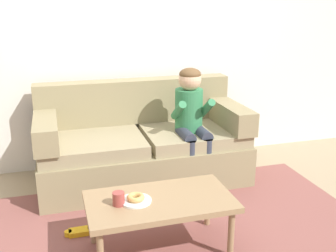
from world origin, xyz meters
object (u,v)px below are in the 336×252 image
person_child (192,115)px  mug (119,199)px  donut (136,197)px  coffee_table (160,204)px  toy_controller (80,232)px  couch (142,146)px

person_child → mug: bearing=-130.4°
person_child → donut: size_ratio=9.18×
coffee_table → toy_controller: coffee_table is taller
mug → couch: bearing=70.6°
couch → person_child: size_ratio=1.76×
couch → coffee_table: 1.22m
coffee_table → person_child: (0.58, 1.00, 0.31)m
person_child → donut: (-0.74, -1.00, -0.23)m
donut → couch: bearing=75.5°
coffee_table → toy_controller: (-0.53, 0.35, -0.34)m
coffee_table → person_child: bearing=60.1°
mug → coffee_table: bearing=1.2°
coffee_table → mug: (-0.28, -0.01, 0.09)m
coffee_table → mug: bearing=-178.8°
donut → mug: 0.12m
couch → toy_controller: size_ratio=8.59×
coffee_table → person_child: person_child is taller
couch → donut: (-0.31, -1.20, 0.09)m
coffee_table → couch: bearing=83.1°
person_child → toy_controller: (-1.11, -0.65, -0.65)m
couch → coffee_table: (-0.15, -1.21, 0.02)m
coffee_table → donut: size_ratio=8.29×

